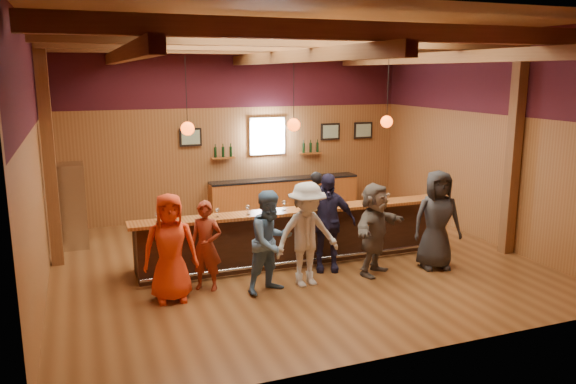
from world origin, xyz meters
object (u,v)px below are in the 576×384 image
at_px(back_bar_cabinet, 285,196).
at_px(customer_dark, 437,220).
at_px(customer_brown, 375,229).
at_px(ice_bucket, 311,202).
at_px(customer_redvest, 206,246).
at_px(customer_denim, 271,242).
at_px(customer_orange, 170,248).
at_px(customer_white, 307,235).
at_px(bar_counter, 291,234).
at_px(customer_navy, 326,222).
at_px(stainless_fridge, 69,206).
at_px(bottle_a, 331,199).
at_px(bartender, 316,205).

height_order(back_bar_cabinet, customer_dark, customer_dark).
xyz_separation_m(customer_brown, ice_bucket, (-0.86, 0.96, 0.36)).
relative_size(customer_brown, ice_bucket, 7.67).
bearing_deg(customer_redvest, customer_denim, 5.61).
distance_m(customer_orange, ice_bucket, 2.99).
bearing_deg(customer_white, bar_counter, 74.47).
xyz_separation_m(customer_navy, ice_bucket, (-0.12, 0.46, 0.29)).
xyz_separation_m(bar_counter, customer_brown, (1.13, -1.30, 0.34)).
relative_size(stainless_fridge, customer_dark, 0.95).
relative_size(customer_redvest, customer_white, 0.84).
bearing_deg(customer_denim, ice_bucket, 22.93).
xyz_separation_m(customer_denim, bottle_a, (1.65, 1.17, 0.35)).
bearing_deg(bartender, ice_bucket, 87.29).
xyz_separation_m(back_bar_cabinet, customer_navy, (-0.79, -4.37, 0.45)).
xyz_separation_m(customer_denim, customer_brown, (2.06, 0.14, -0.02)).
relative_size(customer_brown, bottle_a, 5.49).
height_order(customer_denim, bottle_a, customer_denim).
relative_size(stainless_fridge, customer_denim, 1.02).
xyz_separation_m(stainless_fridge, ice_bucket, (4.39, -2.79, 0.32)).
distance_m(stainless_fridge, bottle_a, 5.56).
relative_size(customer_denim, ice_bucket, 7.87).
xyz_separation_m(bar_counter, customer_navy, (0.39, -0.80, 0.41)).
relative_size(customer_orange, customer_white, 0.97).
bearing_deg(bottle_a, back_bar_cabinet, 83.19).
xyz_separation_m(customer_white, customer_dark, (2.65, -0.03, 0.02)).
relative_size(stainless_fridge, customer_orange, 1.01).
distance_m(back_bar_cabinet, customer_denim, 5.45).
relative_size(customer_brown, bartender, 1.13).
xyz_separation_m(customer_brown, bartender, (-0.09, 2.50, -0.10)).
distance_m(customer_orange, customer_denim, 1.66).
distance_m(back_bar_cabinet, bottle_a, 3.94).
relative_size(customer_white, customer_navy, 0.99).
bearing_deg(stainless_fridge, customer_navy, -35.79).
bearing_deg(bar_counter, back_bar_cabinet, 71.66).
bearing_deg(customer_dark, customer_redvest, -172.57).
bearing_deg(back_bar_cabinet, customer_redvest, -124.51).
bearing_deg(bottle_a, customer_denim, -144.70).
bearing_deg(stainless_fridge, customer_white, -44.84).
xyz_separation_m(stainless_fridge, customer_dark, (6.51, -3.87, 0.05)).
bearing_deg(stainless_fridge, customer_orange, -67.12).
bearing_deg(customer_redvest, bartender, 67.57).
height_order(bar_counter, customer_brown, customer_brown).
distance_m(stainless_fridge, customer_navy, 5.56).
relative_size(stainless_fridge, bartender, 1.18).
bearing_deg(customer_denim, bartender, 33.57).
bearing_deg(customer_navy, bottle_a, 76.98).
xyz_separation_m(customer_white, ice_bucket, (0.52, 1.06, 0.30)).
bearing_deg(customer_brown, customer_dark, -39.21).
relative_size(bar_counter, stainless_fridge, 3.50).
height_order(customer_denim, customer_dark, customer_dark).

